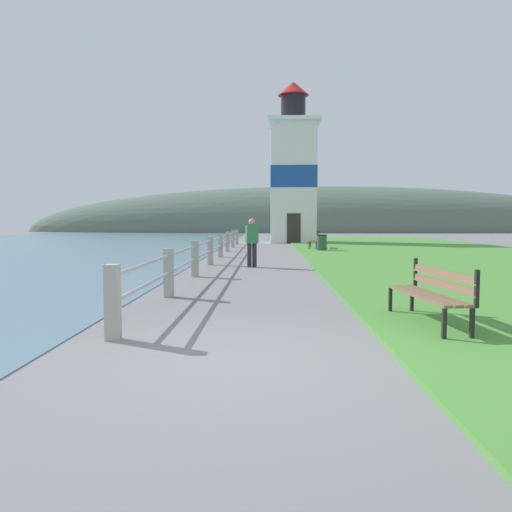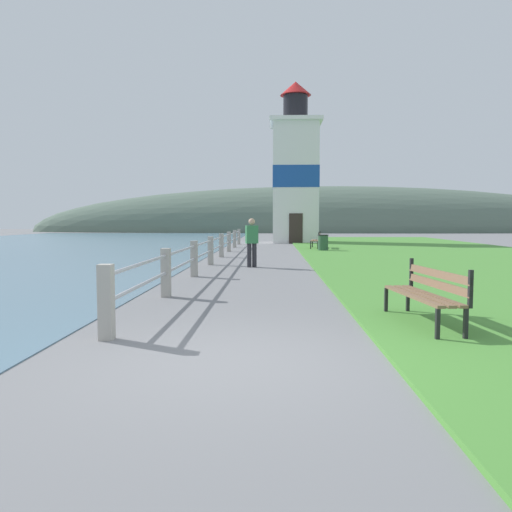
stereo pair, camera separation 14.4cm
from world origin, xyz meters
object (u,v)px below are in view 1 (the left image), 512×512
Objects in this scene: person_strolling at (252,241)px; trash_bin at (322,243)px; park_bench_near at (432,290)px; park_bench_midway at (315,239)px; lighthouse at (293,174)px.

trash_bin is (3.20, 8.38, -0.46)m from person_strolling.
person_strolling reaches higher than park_bench_near.
person_strolling is (-3.05, -10.32, 0.34)m from park_bench_midway.
person_strolling is at bearing -96.97° from lighthouse.
trash_bin is (0.98, -9.74, -4.30)m from lighthouse.
park_bench_near is at bearing -90.79° from trash_bin.
park_bench_midway is at bearing -33.51° from person_strolling.
park_bench_midway is 8.90m from lighthouse.
person_strolling is at bearing -110.89° from trash_bin.
lighthouse is 13.02× the size of trash_bin.
lighthouse is at bearing -24.01° from person_strolling.
park_bench_midway is at bearing -83.90° from lighthouse.
park_bench_near is 27.66m from lighthouse.
trash_bin is (0.24, 17.59, -0.12)m from park_bench_near.
park_bench_midway is 1.95m from trash_bin.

